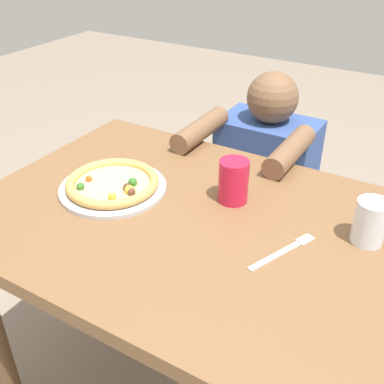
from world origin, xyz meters
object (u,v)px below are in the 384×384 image
drink_cup_colored (233,181)px  fork (285,250)px  pizza_near (112,185)px  water_cup_clear (370,221)px  diner_seated (262,199)px

drink_cup_colored → fork: bearing=-33.6°
pizza_near → drink_cup_colored: 0.34m
water_cup_clear → diner_seated: size_ratio=0.12×
water_cup_clear → fork: water_cup_clear is taller
pizza_near → fork: (0.51, -0.01, -0.02)m
pizza_near → drink_cup_colored: bearing=22.4°
pizza_near → water_cup_clear: size_ratio=2.73×
diner_seated → fork: bearing=-64.3°
drink_cup_colored → diner_seated: bearing=102.0°
water_cup_clear → fork: bearing=-138.2°
pizza_near → diner_seated: diner_seated is taller
pizza_near → water_cup_clear: (0.66, 0.13, 0.04)m
pizza_near → fork: 0.51m
pizza_near → fork: pizza_near is taller
pizza_near → diner_seated: bearing=72.7°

